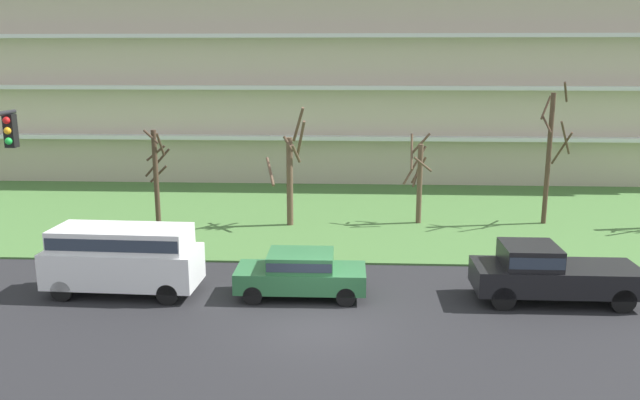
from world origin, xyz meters
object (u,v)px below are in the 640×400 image
sedan_green_near_left (301,272)px  van_white_center_left (123,255)px  tree_center (419,178)px  pickup_black_center_right (548,272)px  tree_far_left (156,174)px  tree_right (550,154)px  tree_left (290,173)px

sedan_green_near_left → van_white_center_left: (-6.13, -0.00, 0.52)m
sedan_green_near_left → van_white_center_left: van_white_center_left is taller
tree_center → sedan_green_near_left: (-4.96, -9.96, -1.46)m
sedan_green_near_left → van_white_center_left: size_ratio=0.84×
sedan_green_near_left → pickup_black_center_right: pickup_black_center_right is taller
tree_far_left → van_white_center_left: size_ratio=0.90×
tree_far_left → tree_center: tree_far_left is taller
tree_right → sedan_green_near_left: tree_right is taller
tree_right → pickup_black_center_right: bearing=-106.1°
tree_left → tree_right: 12.52m
tree_left → tree_center: size_ratio=1.29×
tree_right → tree_far_left: bearing=-176.5°
pickup_black_center_right → van_white_center_left: bearing=0.2°
tree_left → tree_center: 6.26m
van_white_center_left → pickup_black_center_right: (14.42, 0.00, -0.38)m
sedan_green_near_left → pickup_black_center_right: (8.29, 0.00, 0.14)m
tree_left → tree_right: bearing=4.1°
tree_left → pickup_black_center_right: size_ratio=1.07×
pickup_black_center_right → tree_far_left: bearing=-29.1°
van_white_center_left → sedan_green_near_left: bearing=-177.9°
van_white_center_left → tree_right: bearing=-147.7°
tree_left → sedan_green_near_left: (1.25, -9.20, -1.77)m
tree_center → pickup_black_center_right: (3.33, -9.96, -1.31)m
tree_far_left → van_white_center_left: tree_far_left is taller
van_white_center_left → pickup_black_center_right: bearing=-177.9°
tree_far_left → tree_right: bearing=3.5°
tree_left → pickup_black_center_right: 13.35m
van_white_center_left → pickup_black_center_right: size_ratio=0.97×
sedan_green_near_left → tree_right: bearing=-138.3°
tree_left → sedan_green_near_left: 9.45m
tree_left → tree_right: (12.46, 0.90, 0.89)m
tree_left → sedan_green_near_left: size_ratio=1.31×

